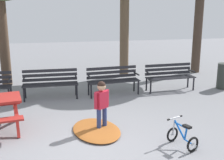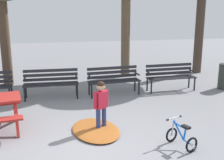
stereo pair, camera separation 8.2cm
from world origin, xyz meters
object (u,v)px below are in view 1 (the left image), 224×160
child_standing (102,101)px  trash_bin (224,76)px  kids_bicycle (182,137)px  park_bench_left (50,81)px  park_bench_far_right (169,75)px  park_bench_right (113,78)px

child_standing → trash_bin: bearing=27.9°
kids_bicycle → trash_bin: trash_bin is taller
park_bench_left → park_bench_far_right: (3.79, 0.05, 0.00)m
park_bench_far_right → park_bench_left: bearing=-179.3°
park_bench_left → child_standing: (1.06, -2.60, 0.14)m
trash_bin → child_standing: bearing=-152.1°
park_bench_right → trash_bin: 3.76m
park_bench_far_right → child_standing: size_ratio=1.47×
park_bench_left → park_bench_right: size_ratio=0.99×
kids_bicycle → trash_bin: (3.22, 3.56, 0.22)m
child_standing → kids_bicycle: 1.84m
child_standing → trash_bin: child_standing is taller
park_bench_left → child_standing: bearing=-67.8°
park_bench_right → child_standing: (-0.83, -2.58, 0.14)m
park_bench_left → park_bench_right: (1.89, -0.02, 0.00)m
park_bench_right → park_bench_far_right: (1.90, 0.07, 0.00)m
park_bench_far_right → kids_bicycle: park_bench_far_right is taller
park_bench_right → kids_bicycle: bearing=-81.8°
park_bench_left → trash_bin: 5.65m
park_bench_right → trash_bin: size_ratio=1.93×
park_bench_right → kids_bicycle: (0.54, -3.71, -0.31)m
park_bench_right → child_standing: size_ratio=1.48×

